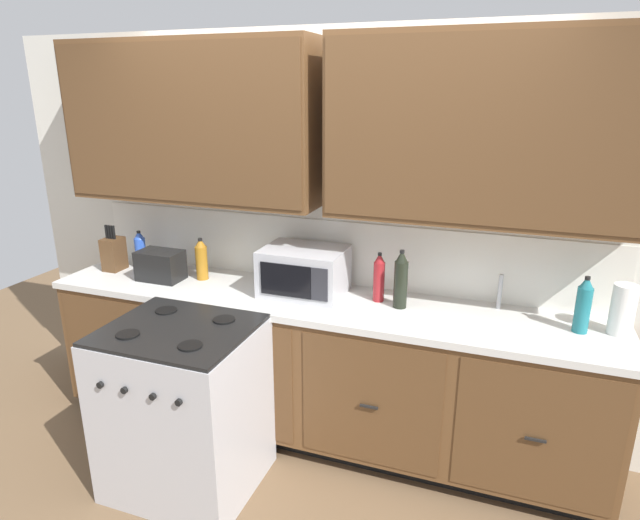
{
  "coord_description": "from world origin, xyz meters",
  "views": [
    {
      "loc": [
        1.02,
        -2.45,
        2.11
      ],
      "look_at": [
        0.03,
        0.27,
        1.18
      ],
      "focal_mm": 30.3,
      "sensor_mm": 36.0,
      "label": 1
    }
  ],
  "objects_px": {
    "microwave": "(304,271)",
    "paper_towel_roll": "(623,310)",
    "toaster": "(160,265)",
    "bottle_amber": "(201,259)",
    "knife_block": "(114,253)",
    "bottle_blue": "(140,250)",
    "bottle_teal": "(583,305)",
    "bottle_red": "(379,278)",
    "stove_range": "(185,407)",
    "bottle_dark": "(401,280)"
  },
  "relations": [
    {
      "from": "toaster",
      "to": "bottle_blue",
      "type": "relative_size",
      "value": 1.06
    },
    {
      "from": "paper_towel_roll",
      "to": "bottle_red",
      "type": "distance_m",
      "value": 1.24
    },
    {
      "from": "stove_range",
      "to": "bottle_amber",
      "type": "bearing_deg",
      "value": 111.99
    },
    {
      "from": "microwave",
      "to": "bottle_dark",
      "type": "distance_m",
      "value": 0.58
    },
    {
      "from": "toaster",
      "to": "bottle_amber",
      "type": "distance_m",
      "value": 0.26
    },
    {
      "from": "knife_block",
      "to": "bottle_blue",
      "type": "bearing_deg",
      "value": 29.68
    },
    {
      "from": "paper_towel_roll",
      "to": "bottle_teal",
      "type": "height_order",
      "value": "bottle_teal"
    },
    {
      "from": "microwave",
      "to": "bottle_teal",
      "type": "distance_m",
      "value": 1.5
    },
    {
      "from": "paper_towel_roll",
      "to": "bottle_red",
      "type": "relative_size",
      "value": 0.9
    },
    {
      "from": "toaster",
      "to": "paper_towel_roll",
      "type": "distance_m",
      "value": 2.64
    },
    {
      "from": "paper_towel_roll",
      "to": "bottle_blue",
      "type": "relative_size",
      "value": 0.99
    },
    {
      "from": "knife_block",
      "to": "toaster",
      "type": "bearing_deg",
      "value": -8.31
    },
    {
      "from": "microwave",
      "to": "bottle_teal",
      "type": "height_order",
      "value": "bottle_teal"
    },
    {
      "from": "paper_towel_roll",
      "to": "bottle_blue",
      "type": "xyz_separation_m",
      "value": [
        -2.9,
        0.04,
        -0.0
      ]
    },
    {
      "from": "microwave",
      "to": "bottle_teal",
      "type": "relative_size",
      "value": 1.62
    },
    {
      "from": "microwave",
      "to": "paper_towel_roll",
      "type": "bearing_deg",
      "value": 0.86
    },
    {
      "from": "bottle_teal",
      "to": "bottle_red",
      "type": "xyz_separation_m",
      "value": [
        -1.06,
        0.06,
        -0.0
      ]
    },
    {
      "from": "toaster",
      "to": "knife_block",
      "type": "bearing_deg",
      "value": 171.69
    },
    {
      "from": "bottle_dark",
      "to": "bottle_amber",
      "type": "relative_size",
      "value": 1.23
    },
    {
      "from": "stove_range",
      "to": "paper_towel_roll",
      "type": "relative_size",
      "value": 3.65
    },
    {
      "from": "bottle_red",
      "to": "bottle_dark",
      "type": "bearing_deg",
      "value": -20.81
    },
    {
      "from": "knife_block",
      "to": "bottle_amber",
      "type": "xyz_separation_m",
      "value": [
        0.66,
        0.04,
        0.02
      ]
    },
    {
      "from": "microwave",
      "to": "bottle_amber",
      "type": "height_order",
      "value": "microwave"
    },
    {
      "from": "stove_range",
      "to": "bottle_red",
      "type": "bearing_deg",
      "value": 39.67
    },
    {
      "from": "bottle_dark",
      "to": "microwave",
      "type": "bearing_deg",
      "value": 179.0
    },
    {
      "from": "microwave",
      "to": "knife_block",
      "type": "bearing_deg",
      "value": -179.05
    },
    {
      "from": "toaster",
      "to": "bottle_amber",
      "type": "height_order",
      "value": "bottle_amber"
    },
    {
      "from": "bottle_blue",
      "to": "bottle_amber",
      "type": "bearing_deg",
      "value": -5.24
    },
    {
      "from": "paper_towel_roll",
      "to": "bottle_blue",
      "type": "distance_m",
      "value": 2.9
    },
    {
      "from": "stove_range",
      "to": "bottle_amber",
      "type": "distance_m",
      "value": 0.96
    },
    {
      "from": "bottle_amber",
      "to": "bottle_dark",
      "type": "bearing_deg",
      "value": -1.22
    },
    {
      "from": "microwave",
      "to": "paper_towel_roll",
      "type": "xyz_separation_m",
      "value": [
        1.69,
        0.03,
        -0.01
      ]
    },
    {
      "from": "microwave",
      "to": "knife_block",
      "type": "height_order",
      "value": "knife_block"
    },
    {
      "from": "microwave",
      "to": "toaster",
      "type": "xyz_separation_m",
      "value": [
        -0.95,
        -0.08,
        -0.04
      ]
    },
    {
      "from": "knife_block",
      "to": "stove_range",
      "type": "bearing_deg",
      "value": -35.11
    },
    {
      "from": "microwave",
      "to": "paper_towel_roll",
      "type": "height_order",
      "value": "microwave"
    },
    {
      "from": "bottle_teal",
      "to": "toaster",
      "type": "bearing_deg",
      "value": -178.44
    },
    {
      "from": "knife_block",
      "to": "bottle_teal",
      "type": "distance_m",
      "value": 2.87
    },
    {
      "from": "bottle_teal",
      "to": "bottle_blue",
      "type": "distance_m",
      "value": 2.72
    },
    {
      "from": "bottle_teal",
      "to": "bottle_blue",
      "type": "height_order",
      "value": "bottle_teal"
    },
    {
      "from": "paper_towel_roll",
      "to": "bottle_dark",
      "type": "distance_m",
      "value": 1.11
    },
    {
      "from": "bottle_dark",
      "to": "bottle_amber",
      "type": "bearing_deg",
      "value": 178.78
    },
    {
      "from": "bottle_dark",
      "to": "bottle_red",
      "type": "distance_m",
      "value": 0.15
    },
    {
      "from": "microwave",
      "to": "bottle_dark",
      "type": "bearing_deg",
      "value": -1.0
    },
    {
      "from": "stove_range",
      "to": "bottle_blue",
      "type": "bearing_deg",
      "value": 136.53
    },
    {
      "from": "knife_block",
      "to": "bottle_dark",
      "type": "bearing_deg",
      "value": 0.37
    },
    {
      "from": "bottle_red",
      "to": "bottle_amber",
      "type": "height_order",
      "value": "bottle_red"
    },
    {
      "from": "bottle_teal",
      "to": "paper_towel_roll",
      "type": "bearing_deg",
      "value": 12.84
    },
    {
      "from": "bottle_red",
      "to": "stove_range",
      "type": "bearing_deg",
      "value": -140.33
    },
    {
      "from": "knife_block",
      "to": "bottle_teal",
      "type": "xyz_separation_m",
      "value": [
        2.87,
        0.01,
        0.03
      ]
    }
  ]
}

